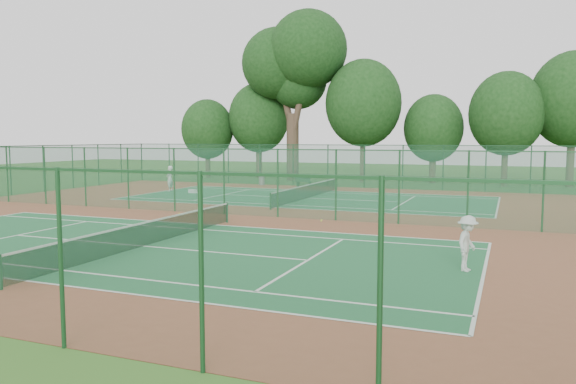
% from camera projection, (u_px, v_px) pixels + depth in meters
% --- Properties ---
extents(ground, '(120.00, 120.00, 0.00)m').
position_uv_depth(ground, '(251.00, 216.00, 29.19)').
color(ground, '#2E5A1C').
rests_on(ground, ground).
extents(red_pad, '(40.00, 36.00, 0.01)m').
position_uv_depth(red_pad, '(251.00, 216.00, 29.19)').
color(red_pad, brown).
rests_on(red_pad, ground).
extents(court_near, '(23.77, 10.97, 0.01)m').
position_uv_depth(court_near, '(146.00, 246.00, 20.87)').
color(court_near, '#1C5A32').
rests_on(court_near, red_pad).
extents(court_far, '(23.77, 10.97, 0.01)m').
position_uv_depth(court_far, '(309.00, 198.00, 37.51)').
color(court_far, '#1D5E36').
rests_on(court_far, red_pad).
extents(fence_north, '(40.00, 0.09, 3.50)m').
position_uv_depth(fence_north, '(346.00, 166.00, 45.66)').
color(fence_north, '#16442A').
rests_on(fence_north, ground).
extents(fence_divider, '(40.00, 0.09, 3.50)m').
position_uv_depth(fence_divider, '(250.00, 182.00, 29.02)').
color(fence_divider, '#1C5538').
rests_on(fence_divider, ground).
extents(tennis_net_near, '(0.10, 12.90, 0.97)m').
position_uv_depth(tennis_net_near, '(146.00, 232.00, 20.82)').
color(tennis_net_near, '#153C25').
rests_on(tennis_net_near, ground).
extents(tennis_net_far, '(0.10, 12.90, 0.97)m').
position_uv_depth(tennis_net_far, '(309.00, 190.00, 37.46)').
color(tennis_net_far, '#14381A').
rests_on(tennis_net_far, ground).
extents(player_near, '(0.86, 1.21, 1.70)m').
position_uv_depth(player_near, '(467.00, 243.00, 16.93)').
color(player_near, silver).
rests_on(player_near, court_near).
extents(player_far, '(0.54, 0.75, 1.92)m').
position_uv_depth(player_far, '(170.00, 179.00, 42.28)').
color(player_far, silver).
rests_on(player_far, court_far).
extents(trash_bin, '(0.67, 0.67, 0.92)m').
position_uv_depth(trash_bin, '(262.00, 180.00, 48.04)').
color(trash_bin, slate).
rests_on(trash_bin, red_pad).
extents(bench, '(1.44, 0.60, 0.86)m').
position_uv_depth(bench, '(303.00, 181.00, 46.17)').
color(bench, '#12351C').
rests_on(bench, red_pad).
extents(kit_bag, '(0.78, 0.45, 0.27)m').
position_uv_depth(kit_bag, '(193.00, 191.00, 40.97)').
color(kit_bag, silver).
rests_on(kit_bag, red_pad).
extents(stray_ball_a, '(0.07, 0.07, 0.07)m').
position_uv_depth(stray_ball_a, '(321.00, 220.00, 27.36)').
color(stray_ball_a, gold).
rests_on(stray_ball_a, red_pad).
extents(stray_ball_b, '(0.07, 0.07, 0.07)m').
position_uv_depth(stray_ball_b, '(321.00, 221.00, 27.12)').
color(stray_ball_b, '#C9DA32').
rests_on(stray_ball_b, red_pad).
extents(stray_ball_c, '(0.07, 0.07, 0.07)m').
position_uv_depth(stray_ball_c, '(179.00, 213.00, 29.77)').
color(stray_ball_c, yellow).
rests_on(stray_ball_c, red_pad).
extents(big_tree, '(10.19, 7.46, 15.65)m').
position_uv_depth(big_tree, '(295.00, 62.00, 52.11)').
color(big_tree, '#382A1F').
rests_on(big_tree, ground).
extents(evergreen_row, '(39.00, 5.00, 12.00)m').
position_uv_depth(evergreen_row, '(370.00, 182.00, 51.43)').
color(evergreen_row, black).
rests_on(evergreen_row, ground).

